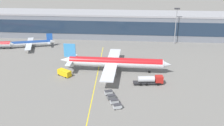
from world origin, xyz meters
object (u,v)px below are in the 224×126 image
object	(u,v)px
baggage_cart_0	(117,106)
baggage_cart_1	(114,101)
baggage_cart_3	(109,93)
commuter_jet_far	(28,43)
fuel_tanker	(150,80)
baggage_cart_2	(111,97)
main_airliner	(115,62)
lavatory_truck	(65,73)

from	to	relation	value
baggage_cart_0	baggage_cart_1	world-z (taller)	same
baggage_cart_0	baggage_cart_3	size ratio (longest dim) A/B	1.00
baggage_cart_0	commuter_jet_far	bearing A→B (deg)	131.09
commuter_jet_far	fuel_tanker	bearing A→B (deg)	-32.74
baggage_cart_2	commuter_jet_far	size ratio (longest dim) A/B	0.11
main_airliner	baggage_cart_2	distance (m)	23.35
commuter_jet_far	lavatory_truck	bearing A→B (deg)	-51.02
fuel_tanker	baggage_cart_1	bearing A→B (deg)	-128.22
lavatory_truck	baggage_cart_2	bearing A→B (deg)	-40.69
baggage_cart_3	lavatory_truck	bearing A→B (deg)	142.94
baggage_cart_3	commuter_jet_far	size ratio (longest dim) A/B	0.11
lavatory_truck	baggage_cart_3	distance (m)	23.33
main_airliner	baggage_cart_0	xyz separation A→B (m)	(3.00, -29.05, -3.24)
baggage_cart_1	commuter_jet_far	distance (m)	73.00
baggage_cart_0	baggage_cart_3	bearing A→B (deg)	111.89
baggage_cart_0	main_airliner	bearing A→B (deg)	95.89
commuter_jet_far	baggage_cart_1	bearing A→B (deg)	-48.08
baggage_cart_0	commuter_jet_far	distance (m)	76.01
main_airliner	baggage_cart_2	size ratio (longest dim) A/B	14.85
baggage_cart_0	baggage_cart_1	size ratio (longest dim) A/B	1.00
baggage_cart_0	baggage_cart_3	world-z (taller)	same
baggage_cart_0	commuter_jet_far	world-z (taller)	commuter_jet_far
baggage_cart_1	baggage_cart_3	bearing A→B (deg)	111.89
fuel_tanker	commuter_jet_far	distance (m)	72.24
lavatory_truck	baggage_cart_2	xyz separation A→B (m)	(19.80, -17.02, -0.64)
baggage_cart_1	baggage_cart_3	world-z (taller)	same
baggage_cart_0	baggage_cart_1	xyz separation A→B (m)	(-1.19, 2.97, 0.00)
fuel_tanker	commuter_jet_far	size ratio (longest dim) A/B	0.40
baggage_cart_2	commuter_jet_far	xyz separation A→B (m)	(-47.57, 51.33, 1.60)
baggage_cart_2	baggage_cart_3	bearing A→B (deg)	111.89
main_airliner	commuter_jet_far	xyz separation A→B (m)	(-46.96, 28.22, -1.64)
main_airliner	baggage_cart_2	bearing A→B (deg)	-88.49
baggage_cart_0	commuter_jet_far	size ratio (longest dim) A/B	0.11
lavatory_truck	baggage_cart_1	xyz separation A→B (m)	(20.99, -19.99, -0.64)
fuel_tanker	baggage_cart_3	distance (m)	17.16
baggage_cart_0	baggage_cart_2	distance (m)	6.40
baggage_cart_1	commuter_jet_far	size ratio (longest dim) A/B	0.11
baggage_cart_2	fuel_tanker	bearing A→B (deg)	42.92
fuel_tanker	baggage_cart_1	distance (m)	19.42
lavatory_truck	baggage_cart_0	xyz separation A→B (m)	(22.19, -22.96, -0.64)
baggage_cart_3	baggage_cart_1	bearing A→B (deg)	-68.11
baggage_cart_3	commuter_jet_far	xyz separation A→B (m)	(-46.37, 48.36, 1.60)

